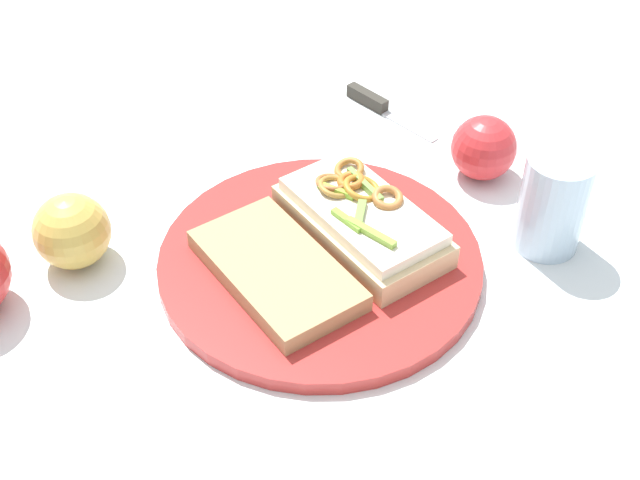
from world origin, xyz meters
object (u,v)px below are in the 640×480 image
(plate, at_px, (320,261))
(bread_slice_side, at_px, (276,270))
(apple_3, at_px, (72,231))
(sandwich, at_px, (361,219))
(knife, at_px, (377,105))
(drinking_glass, at_px, (553,203))
(apple_2, at_px, (484,148))

(plate, xyz_separation_m, bread_slice_side, (-0.01, -0.05, 0.02))
(bread_slice_side, distance_m, apple_3, 0.20)
(sandwich, bearing_deg, knife, 137.58)
(plate, height_order, drinking_glass, drinking_glass)
(sandwich, xyz_separation_m, apple_2, (0.03, 0.17, 0.00))
(apple_2, relative_size, drinking_glass, 0.68)
(plate, xyz_separation_m, knife, (-0.11, 0.25, -0.00))
(apple_2, xyz_separation_m, apple_3, (-0.23, -0.35, 0.00))
(apple_3, relative_size, drinking_glass, 0.72)
(plate, relative_size, sandwich, 1.58)
(sandwich, relative_size, apple_2, 2.79)
(plate, xyz_separation_m, drinking_glass, (0.15, 0.16, 0.04))
(sandwich, relative_size, bread_slice_side, 1.15)
(bread_slice_side, bearing_deg, apple_3, -136.77)
(sandwich, distance_m, apple_3, 0.27)
(apple_2, height_order, knife, apple_2)
(bread_slice_side, height_order, apple_3, apple_3)
(bread_slice_side, height_order, apple_2, apple_2)
(apple_2, height_order, apple_3, apple_3)
(apple_2, xyz_separation_m, drinking_glass, (0.11, -0.06, 0.02))
(bread_slice_side, relative_size, drinking_glass, 1.66)
(drinking_glass, relative_size, knife, 0.74)
(apple_3, bearing_deg, sandwich, 42.35)
(sandwich, height_order, apple_2, apple_2)
(plate, bearing_deg, sandwich, 75.75)
(plate, xyz_separation_m, sandwich, (0.01, 0.05, 0.03))
(apple_2, distance_m, apple_3, 0.42)
(plate, distance_m, apple_3, 0.23)
(sandwich, relative_size, drinking_glass, 1.91)
(plate, height_order, bread_slice_side, bread_slice_side)
(plate, distance_m, bread_slice_side, 0.05)
(knife, bearing_deg, sandwich, -50.16)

